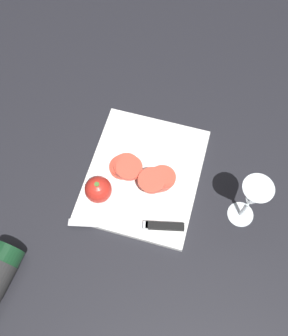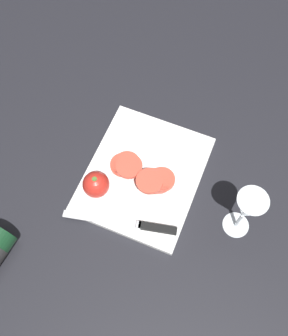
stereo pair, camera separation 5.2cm
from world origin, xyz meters
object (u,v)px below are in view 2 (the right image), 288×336
at_px(wine_glass, 247,209).
at_px(tomato_slice_stack_near, 156,181).
at_px(tomato_slice_stack_far, 126,165).
at_px(knife, 144,226).
at_px(whole_tomato, 96,184).

distance_m(wine_glass, tomato_slice_stack_near, 0.25).
bearing_deg(tomato_slice_stack_far, knife, 38.57).
height_order(knife, tomato_slice_stack_far, tomato_slice_stack_far).
relative_size(tomato_slice_stack_near, tomato_slice_stack_far, 1.07).
bearing_deg(knife, whole_tomato, -29.79).
relative_size(knife, tomato_slice_stack_near, 2.86).
xyz_separation_m(wine_glass, tomato_slice_stack_near, (-0.02, -0.23, -0.08)).
xyz_separation_m(whole_tomato, knife, (0.05, 0.15, -0.03)).
height_order(wine_glass, tomato_slice_stack_near, wine_glass).
bearing_deg(whole_tomato, tomato_slice_stack_near, 117.07).
distance_m(whole_tomato, tomato_slice_stack_far, 0.10).
xyz_separation_m(whole_tomato, tomato_slice_stack_far, (-0.09, 0.05, -0.01)).
relative_size(wine_glass, tomato_slice_stack_far, 1.92).
xyz_separation_m(wine_glass, tomato_slice_stack_far, (-0.03, -0.32, -0.09)).
relative_size(whole_tomato, tomato_slice_stack_near, 0.70).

